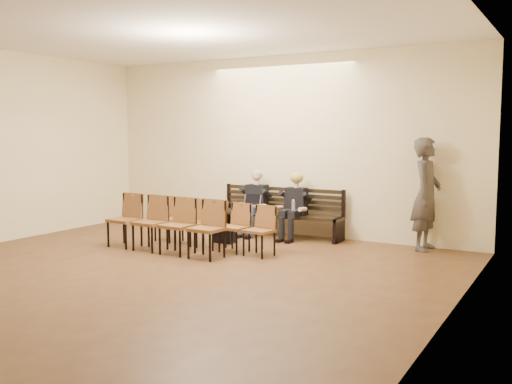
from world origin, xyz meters
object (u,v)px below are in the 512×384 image
(bag, at_px, (225,235))
(chair_row_front, at_px, (211,225))
(bench, at_px, (278,225))
(chair_row_back, at_px, (163,224))
(seated_man, at_px, (254,204))
(passerby, at_px, (427,186))
(laptop, at_px, (249,207))
(seated_woman, at_px, (294,209))
(water_bottle, at_px, (293,212))

(bag, bearing_deg, chair_row_front, -84.39)
(bench, distance_m, bag, 1.18)
(chair_row_back, bearing_deg, chair_row_front, 55.38)
(seated_man, bearing_deg, bag, -94.37)
(bag, height_order, passerby, passerby)
(seated_man, relative_size, chair_row_front, 0.48)
(laptop, relative_size, chair_row_back, 0.16)
(bench, relative_size, laptop, 7.18)
(bag, xyz_separation_m, passerby, (3.32, 1.15, 0.97))
(bench, xyz_separation_m, bag, (-0.53, -1.05, -0.09))
(chair_row_back, bearing_deg, bag, 71.67)
(laptop, xyz_separation_m, chair_row_front, (-0.00, -1.28, -0.17))
(bench, distance_m, chair_row_back, 2.48)
(bench, xyz_separation_m, chair_row_front, (-0.48, -1.59, 0.19))
(bench, relative_size, chair_row_back, 1.14)
(bag, distance_m, chair_row_back, 1.34)
(chair_row_front, bearing_deg, seated_woman, 66.84)
(seated_woman, distance_m, passerby, 2.46)
(water_bottle, height_order, passerby, passerby)
(water_bottle, distance_m, passerby, 2.41)
(bag, relative_size, passerby, 0.16)
(chair_row_back, bearing_deg, passerby, 34.15)
(bag, xyz_separation_m, chair_row_front, (0.05, -0.54, 0.28))
(seated_man, relative_size, passerby, 0.55)
(seated_man, xyz_separation_m, chair_row_back, (-0.52, -2.15, -0.14))
(chair_row_back, bearing_deg, bench, 68.62)
(water_bottle, height_order, chair_row_back, chair_row_back)
(seated_woman, xyz_separation_m, passerby, (2.39, 0.22, 0.54))
(seated_woman, bearing_deg, water_bottle, -67.53)
(seated_woman, relative_size, water_bottle, 5.43)
(water_bottle, height_order, chair_row_front, chair_row_front)
(bench, height_order, chair_row_back, chair_row_back)
(seated_woman, bearing_deg, passerby, 5.26)
(bench, relative_size, passerby, 1.17)
(water_bottle, relative_size, chair_row_back, 0.09)
(seated_man, distance_m, chair_row_front, 1.49)
(passerby, bearing_deg, seated_man, 96.28)
(seated_man, bearing_deg, passerby, 3.87)
(water_bottle, xyz_separation_m, passerby, (2.31, 0.42, 0.55))
(laptop, bearing_deg, seated_woman, 21.54)
(bench, relative_size, water_bottle, 12.39)
(seated_man, relative_size, water_bottle, 5.82)
(seated_woman, xyz_separation_m, water_bottle, (0.08, -0.20, -0.01))
(water_bottle, bearing_deg, seated_woman, 112.47)
(water_bottle, bearing_deg, seated_man, 167.80)
(laptop, bearing_deg, passerby, 16.36)
(seated_woman, relative_size, chair_row_front, 0.45)
(water_bottle, height_order, bag, water_bottle)
(water_bottle, bearing_deg, laptop, 179.29)
(seated_woman, xyz_separation_m, chair_row_front, (-0.88, -1.47, -0.16))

